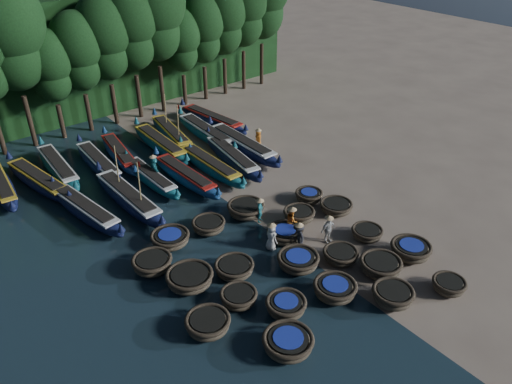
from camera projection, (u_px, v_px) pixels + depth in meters
ground at (266, 229)px, 29.56m from camera, size 120.00×120.00×0.00m
foliage_wall at (90, 56)px, 42.52m from camera, size 40.00×3.00×10.00m
coracle_3 at (393, 295)px, 24.10m from camera, size 2.48×2.48×0.84m
coracle_4 at (449, 285)px, 24.83m from camera, size 1.80×1.80×0.68m
coracle_5 at (288, 342)px, 21.62m from camera, size 2.52×2.52×0.78m
coracle_6 at (286, 306)px, 23.52m from camera, size 2.37×2.37×0.79m
coracle_7 at (335, 289)px, 24.48m from camera, size 2.19×2.19×0.81m
coracle_8 at (381, 265)px, 26.01m from camera, size 2.57×2.57×0.81m
coracle_9 at (411, 250)px, 27.13m from camera, size 2.25×2.25×0.82m
coracle_10 at (208, 323)px, 22.57m from camera, size 2.12×2.12×0.78m
coracle_11 at (239, 297)px, 24.08m from camera, size 1.85×1.85×0.72m
coracle_12 at (298, 261)px, 26.35m from camera, size 2.54×2.54×0.80m
coracle_13 at (340, 255)px, 26.87m from camera, size 1.93×1.93×0.69m
coracle_14 at (367, 233)px, 28.64m from camera, size 1.86×1.86×0.64m
coracle_15 at (190, 278)px, 25.18m from camera, size 2.78×2.78×0.79m
coracle_16 at (234, 268)px, 25.93m from camera, size 2.57×2.57×0.71m
coracle_17 at (285, 233)px, 28.50m from camera, size 2.39×2.39×0.72m
coracle_18 at (299, 214)px, 30.13m from camera, size 1.99×1.99×0.74m
coracle_19 at (336, 207)px, 30.95m from camera, size 2.32×2.32×0.67m
coracle_20 at (152, 263)px, 26.18m from camera, size 2.29×2.29×0.80m
coracle_21 at (170, 238)px, 28.07m from camera, size 2.26×2.26×0.75m
coracle_22 at (209, 225)px, 29.19m from camera, size 2.22×2.22×0.73m
coracle_23 at (246, 209)px, 30.56m from camera, size 2.62×2.62×0.84m
coracle_24 at (309, 196)px, 32.01m from camera, size 1.80×1.80×0.71m
long_boat_2 at (86, 210)px, 30.37m from camera, size 2.53×8.05×1.43m
long_boat_3 at (128, 197)px, 31.47m from camera, size 1.69×8.80×3.74m
long_boat_4 at (151, 177)px, 33.85m from camera, size 1.36×7.26×1.28m
long_boat_5 at (185, 176)px, 33.97m from camera, size 1.62×7.93×1.40m
long_boat_6 at (210, 165)px, 35.23m from camera, size 1.43×8.16×1.44m
long_boat_7 at (232, 157)px, 36.25m from camera, size 2.66×8.28×1.47m
long_boat_8 at (242, 145)px, 37.90m from camera, size 1.68×9.14×1.61m
long_boat_9 at (2, 186)px, 32.86m from camera, size 1.93×7.46×1.32m
long_boat_10 at (38, 180)px, 33.40m from camera, size 2.80×8.29×1.48m
long_boat_11 at (58, 167)px, 34.98m from camera, size 1.92×8.30×1.46m
long_boat_12 at (99, 163)px, 35.58m from camera, size 1.76×8.01×1.41m
long_boat_13 at (119, 153)px, 36.86m from camera, size 2.43×7.67×1.36m
long_boat_14 at (160, 144)px, 38.14m from camera, size 1.71×8.43×1.48m
long_boat_15 at (171, 134)px, 39.74m from camera, size 2.71×8.02×3.45m
long_boat_16 at (206, 132)px, 39.85m from camera, size 1.93×8.71×1.53m
long_boat_17 at (213, 120)px, 42.10m from camera, size 2.49×8.26×1.47m
fisherman_0 at (271, 236)px, 27.48m from camera, size 0.54×0.82×1.86m
fisherman_1 at (260, 209)px, 29.82m from camera, size 0.66×0.61×1.72m
fisherman_2 at (292, 220)px, 28.89m from camera, size 0.96×1.00×1.83m
fisherman_3 at (298, 236)px, 27.51m from camera, size 0.92×1.22×1.87m
fisherman_4 at (328, 229)px, 28.06m from camera, size 1.01×0.52×1.89m
fisherman_5 at (154, 167)px, 34.21m from camera, size 1.13×1.71×1.97m
fisherman_6 at (259, 138)px, 38.30m from camera, size 0.71×0.88×1.77m
tree_4 at (7, 33)px, 34.63m from camera, size 5.34×5.34×12.58m
tree_5 at (49, 65)px, 37.27m from camera, size 3.68×3.68×8.68m
tree_6 at (77, 51)px, 38.16m from camera, size 4.09×4.09×9.65m
tree_7 at (104, 37)px, 39.04m from camera, size 4.51×4.51×10.63m
tree_8 at (129, 24)px, 39.93m from camera, size 4.92×4.92×11.60m
tree_9 at (154, 11)px, 40.81m from camera, size 5.34×5.34×12.58m
tree_10 at (181, 40)px, 43.46m from camera, size 3.68×3.68×8.68m
tree_11 at (202, 28)px, 44.34m from camera, size 4.09×4.09×9.65m
tree_12 at (223, 16)px, 45.22m from camera, size 4.51×4.51×10.63m
tree_13 at (243, 5)px, 46.11m from camera, size 4.92×4.92×11.60m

